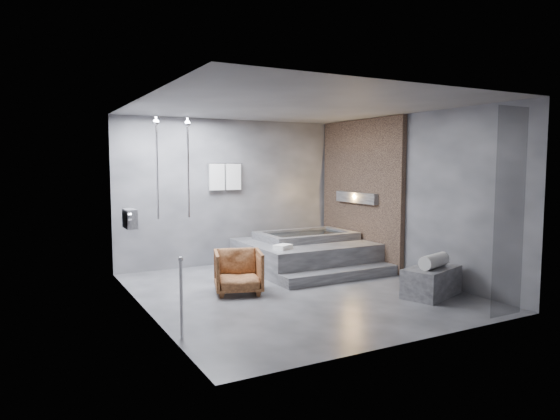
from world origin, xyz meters
TOP-DOWN VIEW (x-y plane):
  - room at (0.40, 0.24)m, footprint 5.00×5.04m
  - tub_deck at (1.05, 1.45)m, footprint 2.20×2.00m
  - tub_step at (1.05, 0.27)m, footprint 2.20×0.36m
  - concrete_bench at (1.65, -1.18)m, footprint 1.07×0.80m
  - driftwood_chair at (-0.79, 0.33)m, footprint 0.88×0.90m
  - rolled_towel at (1.65, -1.23)m, footprint 0.61×0.37m
  - deck_towel at (0.27, 0.87)m, footprint 0.36×0.32m

SIDE VIEW (x-z plane):
  - tub_step at x=1.05m, z-range 0.00..0.18m
  - concrete_bench at x=1.65m, z-range 0.00..0.43m
  - tub_deck at x=1.05m, z-range 0.00..0.50m
  - driftwood_chair at x=-0.79m, z-range 0.00..0.65m
  - rolled_towel at x=1.65m, z-range 0.43..0.63m
  - deck_towel at x=0.27m, z-range 0.50..0.58m
  - room at x=0.40m, z-range 0.32..3.14m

